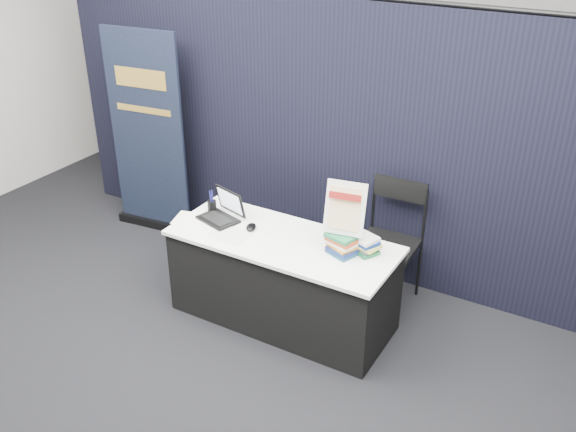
# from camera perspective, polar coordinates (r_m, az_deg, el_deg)

# --- Properties ---
(floor) EXTENTS (8.00, 8.00, 0.00)m
(floor) POSITION_cam_1_polar(r_m,az_deg,el_deg) (5.02, -3.72, -12.24)
(floor) COLOR black
(floor) RESTS_ON ground
(wall_back) EXTENTS (8.00, 0.02, 3.50)m
(wall_back) POSITION_cam_1_polar(r_m,az_deg,el_deg) (7.64, 13.35, 15.89)
(wall_back) COLOR #B4B0AA
(wall_back) RESTS_ON floor
(drape_partition) EXTENTS (6.00, 0.08, 2.40)m
(drape_partition) POSITION_cam_1_polar(r_m,az_deg,el_deg) (5.62, 5.00, 6.54)
(drape_partition) COLOR black
(drape_partition) RESTS_ON floor
(display_table) EXTENTS (1.80, 0.75, 0.75)m
(display_table) POSITION_cam_1_polar(r_m,az_deg,el_deg) (5.17, -0.46, -5.67)
(display_table) COLOR black
(display_table) RESTS_ON floor
(laptop) EXTENTS (0.37, 0.34, 0.24)m
(laptop) POSITION_cam_1_polar(r_m,az_deg,el_deg) (5.27, -5.99, 0.33)
(laptop) COLOR black
(laptop) RESTS_ON display_table
(mouse) EXTENTS (0.12, 0.15, 0.04)m
(mouse) POSITION_cam_1_polar(r_m,az_deg,el_deg) (5.11, -3.30, -0.98)
(mouse) COLOR black
(mouse) RESTS_ON display_table
(brochure_left) EXTENTS (0.38, 0.32, 0.00)m
(brochure_left) POSITION_cam_1_polar(r_m,az_deg,el_deg) (5.31, -8.32, -0.29)
(brochure_left) COLOR white
(brochure_left) RESTS_ON display_table
(brochure_mid) EXTENTS (0.33, 0.24, 0.00)m
(brochure_mid) POSITION_cam_1_polar(r_m,az_deg,el_deg) (5.05, -5.25, -1.66)
(brochure_mid) COLOR silver
(brochure_mid) RESTS_ON display_table
(brochure_right) EXTENTS (0.31, 0.23, 0.00)m
(brochure_right) POSITION_cam_1_polar(r_m,az_deg,el_deg) (5.13, -7.07, -1.29)
(brochure_right) COLOR white
(brochure_right) RESTS_ON display_table
(pen_cup) EXTENTS (0.08, 0.08, 0.10)m
(pen_cup) POSITION_cam_1_polar(r_m,az_deg,el_deg) (5.41, -6.78, 0.91)
(pen_cup) COLOR black
(pen_cup) RESTS_ON display_table
(book_stack_tall) EXTENTS (0.24, 0.21, 0.17)m
(book_stack_tall) POSITION_cam_1_polar(r_m,az_deg,el_deg) (4.76, 4.78, -2.50)
(book_stack_tall) COLOR navy
(book_stack_tall) RESTS_ON display_table
(book_stack_short) EXTENTS (0.24, 0.21, 0.14)m
(book_stack_short) POSITION_cam_1_polar(r_m,az_deg,el_deg) (4.81, 6.84, -2.46)
(book_stack_short) COLOR #1A6239
(book_stack_short) RESTS_ON display_table
(info_sign) EXTENTS (0.31, 0.17, 0.41)m
(info_sign) POSITION_cam_1_polar(r_m,az_deg,el_deg) (4.65, 5.08, 0.62)
(info_sign) COLOR black
(info_sign) RESTS_ON book_stack_tall
(pullup_banner) EXTENTS (0.87, 0.19, 2.04)m
(pullup_banner) POSITION_cam_1_polar(r_m,az_deg,el_deg) (6.49, -12.29, 6.14)
(pullup_banner) COLOR black
(pullup_banner) RESTS_ON floor
(stacking_chair) EXTENTS (0.49, 0.50, 1.06)m
(stacking_chair) POSITION_cam_1_polar(r_m,az_deg,el_deg) (5.37, 8.92, -2.02)
(stacking_chair) COLOR black
(stacking_chair) RESTS_ON floor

